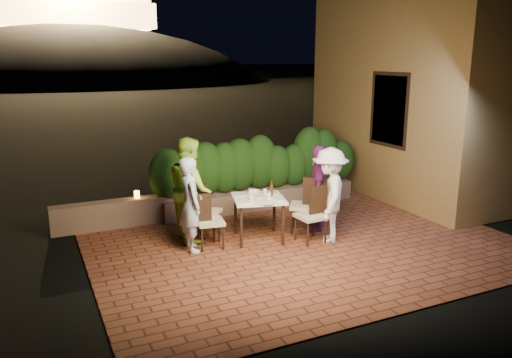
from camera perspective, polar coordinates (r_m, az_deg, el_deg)
ground at (r=8.50m, az=5.94°, el=-7.60°), size 400.00×400.00×0.00m
terrace_floor at (r=8.92m, az=4.28°, el=-6.89°), size 7.00×6.00×0.15m
building_wall at (r=11.69m, az=16.62°, el=10.42°), size 1.60×5.00×5.00m
window_pane at (r=10.84m, az=15.07°, el=7.65°), size 0.08×1.00×1.40m
window_frame at (r=10.84m, az=15.03°, el=7.65°), size 0.06×1.15×1.55m
planter at (r=10.44m, az=0.45°, el=-2.17°), size 4.20×0.55×0.40m
hedge at (r=10.26m, az=0.46°, el=1.86°), size 4.00×0.70×1.10m
parapet at (r=9.59m, az=-16.01°, el=-3.87°), size 2.20×0.30×0.50m
hill at (r=67.42m, az=-19.78°, el=6.93°), size 52.00×40.00×22.00m
dining_table at (r=8.57m, az=0.28°, el=-4.53°), size 1.04×1.04×0.75m
plate_nw at (r=8.18m, az=-1.12°, el=-2.64°), size 0.25×0.25×0.01m
plate_sw at (r=8.60m, az=-2.00°, el=-1.82°), size 0.24×0.24×0.01m
plate_ne at (r=8.34m, az=2.51°, el=-2.32°), size 0.23×0.23×0.01m
plate_se at (r=8.71m, az=1.89°, el=-1.63°), size 0.21×0.21×0.01m
plate_centre at (r=8.50m, az=0.34°, el=-2.01°), size 0.20×0.20×0.01m
plate_front at (r=8.14m, az=1.33°, el=-2.72°), size 0.24×0.24×0.01m
glass_nw at (r=8.25m, az=-0.54°, el=-2.14°), size 0.07×0.07×0.11m
glass_sw at (r=8.57m, az=-0.62°, el=-1.52°), size 0.07×0.07×0.12m
glass_ne at (r=8.37m, az=1.47°, el=-1.90°), size 0.07×0.07×0.12m
glass_se at (r=8.63m, az=1.03°, el=-1.45°), size 0.06×0.06×0.11m
beer_bottle at (r=8.51m, az=1.78°, el=-1.08°), size 0.05×0.05×0.27m
bowl at (r=8.75m, az=-0.15°, el=-1.44°), size 0.25×0.25×0.04m
chair_left_front at (r=8.23m, az=-5.22°, el=-4.75°), size 0.49×0.49×0.92m
chair_left_back at (r=8.64m, az=-5.70°, el=-3.66°), size 0.64×0.64×0.98m
chair_right_front at (r=8.47m, az=6.27°, el=-4.09°), size 0.48×0.48×0.96m
chair_right_back at (r=8.95m, az=5.48°, el=-2.93°), size 0.65×0.65×1.01m
diner_blue at (r=8.05m, az=-7.46°, el=-2.88°), size 0.39×0.58×1.55m
diner_green at (r=8.56m, az=-7.55°, el=-1.10°), size 0.68×0.87×1.77m
diner_white at (r=8.48m, az=8.40°, el=-1.83°), size 1.08×1.20×1.61m
diner_purple at (r=9.02m, az=7.19°, el=-1.01°), size 0.85×0.97×1.56m
parapet_lamp at (r=9.57m, az=-13.46°, el=-1.74°), size 0.10×0.10×0.14m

